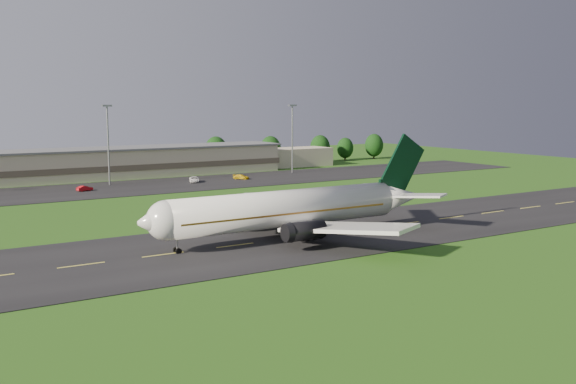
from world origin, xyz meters
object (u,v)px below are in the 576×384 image
light_mast_centre (108,135)px  light_mast_east (292,130)px  airliner (290,209)px  service_vehicle_b (85,188)px  service_vehicle_d (241,177)px  terminal (97,164)px  service_vehicle_c (194,179)px

light_mast_centre → light_mast_east: (55.00, 0.00, 0.00)m
airliner → light_mast_centre: bearing=93.0°
light_mast_east → service_vehicle_b: size_ratio=5.33×
service_vehicle_b → service_vehicle_d: service_vehicle_d is taller
terminal → service_vehicle_b: size_ratio=37.95×
service_vehicle_d → airliner: bearing=-155.2°
airliner → light_mast_east: (50.60, 80.00, 8.08)m
light_mast_east → service_vehicle_d: bearing=-161.7°
light_mast_east → service_vehicle_d: size_ratio=4.55×
service_vehicle_c → service_vehicle_d: bearing=18.8°
service_vehicle_c → service_vehicle_d: 13.69m
service_vehicle_c → service_vehicle_d: (13.68, -0.42, -0.07)m
light_mast_east → service_vehicle_b: bearing=-172.1°
light_mast_centre → service_vehicle_d: 36.86m
light_mast_centre → service_vehicle_d: bearing=-11.4°
light_mast_east → service_vehicle_d: light_mast_east is taller
airliner → service_vehicle_c: size_ratio=9.85×
airliner → service_vehicle_c: (16.09, 73.54, -3.84)m
service_vehicle_d → service_vehicle_c: bearing=135.2°
terminal → light_mast_east: light_mast_east is taller
service_vehicle_b → light_mast_east: bearing=-99.3°
light_mast_east → service_vehicle_d: (-20.83, -6.87, -11.99)m
airliner → light_mast_east: 95.00m
light_mast_east → service_vehicle_c: (-34.51, -6.45, -11.92)m
terminal → service_vehicle_b: (-9.91, -24.96, -3.26)m
terminal → service_vehicle_c: (19.08, -22.64, -3.17)m
airliner → terminal: bearing=91.6°
airliner → light_mast_centre: light_mast_centre is taller
terminal → light_mast_east: (53.60, -16.18, 8.75)m
light_mast_centre → terminal: bearing=85.0°
light_mast_centre → service_vehicle_c: light_mast_centre is taller
light_mast_centre → service_vehicle_c: (20.49, -6.45, -11.92)m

